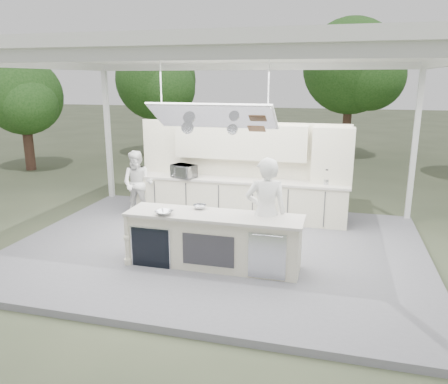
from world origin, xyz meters
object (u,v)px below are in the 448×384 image
(head_chef, at_px, (266,213))
(sous_chef, at_px, (138,184))
(back_counter, at_px, (239,198))
(demo_island, at_px, (213,240))

(head_chef, distance_m, sous_chef, 4.05)
(back_counter, bearing_deg, head_chef, -67.57)
(back_counter, xyz_separation_m, sous_chef, (-2.36, -0.46, 0.31))
(back_counter, distance_m, sous_chef, 2.43)
(back_counter, height_order, head_chef, head_chef)
(demo_island, relative_size, head_chef, 1.59)
(demo_island, bearing_deg, back_counter, 93.63)
(demo_island, bearing_deg, head_chef, 13.29)
(head_chef, height_order, sous_chef, head_chef)
(head_chef, bearing_deg, demo_island, -1.67)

